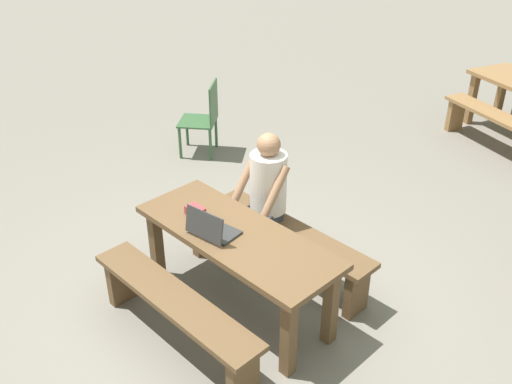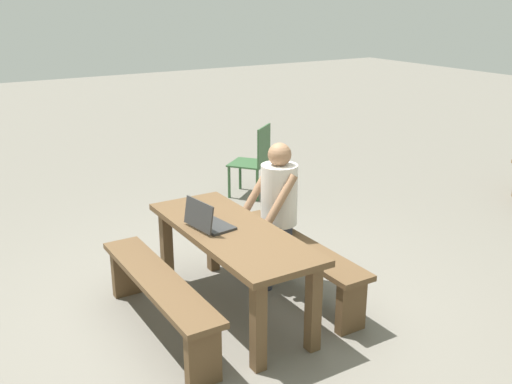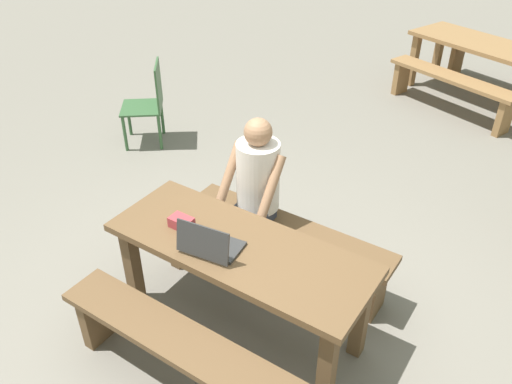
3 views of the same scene
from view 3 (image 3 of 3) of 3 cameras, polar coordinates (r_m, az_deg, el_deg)
The scene contains 11 objects.
ground_plane at distance 3.81m, azimuth -1.67°, elevation -14.26°, with size 30.00×30.00×0.00m, color slate.
picnic_table_front at distance 3.38m, azimuth -1.84°, elevation -7.45°, with size 1.75×0.66×0.73m.
bench_near at distance 3.23m, azimuth -8.47°, elevation -16.90°, with size 1.66×0.30×0.47m.
bench_far at distance 3.95m, azimuth 3.50°, elevation -5.16°, with size 1.66×0.30×0.47m.
laptop at distance 3.23m, azimuth -5.15°, elevation -5.70°, with size 0.39×0.31×0.24m.
small_pouch at distance 3.46m, azimuth -8.20°, elevation -3.33°, with size 0.15×0.10×0.07m.
person_seated at distance 3.80m, azimuth -0.07°, elevation 0.76°, with size 0.43×0.42×1.28m.
plastic_chair at distance 5.89m, azimuth -11.67°, elevation 9.64°, with size 0.62×0.62×0.92m.
picnic_table_mid at distance 7.38m, azimuth 23.92°, elevation 13.82°, with size 2.05×1.34×0.76m.
bench_mid_south at distance 6.97m, azimuth 20.65°, elevation 10.92°, with size 1.72×0.86×0.48m.
bench_mid_north at distance 7.98m, azimuth 25.84°, elevation 12.51°, with size 1.72×0.86×0.48m.
Camera 3 is at (1.49, -2.05, 2.84)m, focal length 36.39 mm.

